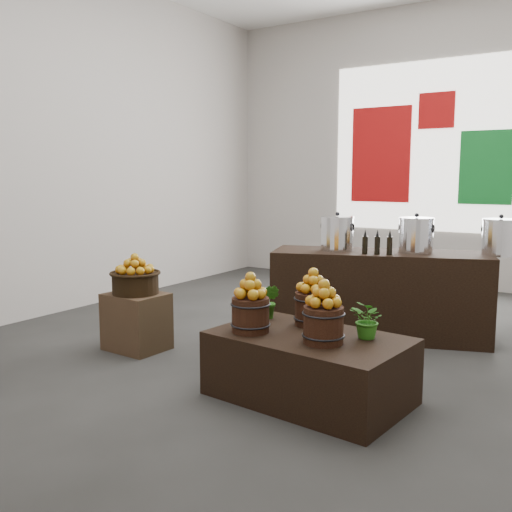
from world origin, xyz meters
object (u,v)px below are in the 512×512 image
Objects in this scene: wicker_basket at (135,283)px; stock_pot_right at (500,238)px; counter at (379,294)px; crate at (137,321)px; stock_pot_center at (416,236)px; display_table at (309,367)px; stock_pot_left at (337,234)px.

stock_pot_right is at bearing 35.70° from wicker_basket.
counter is 1.23m from stock_pot_right.
crate is 2.77m from stock_pot_center.
stock_pot_left reaches higher than display_table.
stock_pot_center is 0.75m from stock_pot_right.
display_table is at bearing -71.44° from stock_pot_left.
crate is at bearing 179.70° from display_table.
wicker_basket is 1.30× the size of stock_pot_center.
counter is at bearing -160.83° from stock_pot_right.
stock_pot_right is at bearing 0.00° from counter.
counter is (-0.16, 1.82, 0.19)m from display_table.
stock_pot_left is at bearing 48.25° from crate.
stock_pot_left is 0.75m from stock_pot_center.
display_table is at bearing -111.62° from stock_pot_right.
wicker_basket is at bearing -155.95° from counter.
crate is at bearing -139.67° from stock_pot_center.
counter is at bearing -160.83° from stock_pot_center.
stock_pot_center is (0.31, 0.11, 0.59)m from counter.
wicker_basket is 1.30× the size of stock_pot_right.
wicker_basket is at bearing 179.70° from display_table.
stock_pot_left is 1.00× the size of stock_pot_center.
counter is 0.72m from stock_pot_left.
stock_pot_left is (1.32, 1.47, 0.75)m from crate.
wicker_basket is at bearing -131.75° from stock_pot_left.
crate is at bearing 0.00° from wicker_basket.
stock_pot_left is (-0.56, 1.68, 0.78)m from display_table.
stock_pot_left reaches higher than crate.
counter reaches higher than crate.
stock_pot_right is (1.43, 0.50, 0.00)m from stock_pot_left.
wicker_basket is 1.30× the size of stock_pot_left.
display_table is (1.88, -0.21, -0.38)m from wicker_basket.
stock_pot_right is (1.03, 0.36, 0.59)m from counter.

